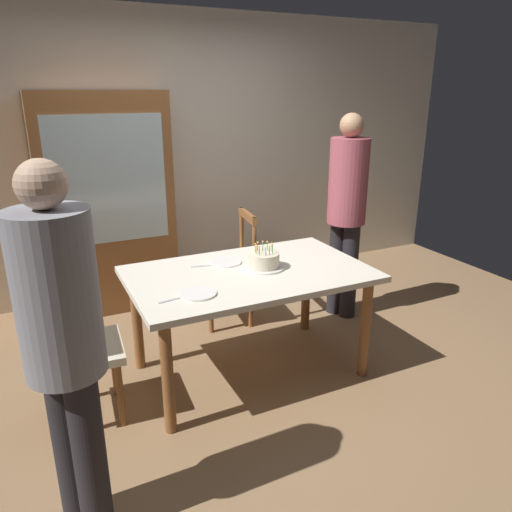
{
  "coord_description": "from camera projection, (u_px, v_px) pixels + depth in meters",
  "views": [
    {
      "loc": [
        -1.27,
        -2.75,
        1.91
      ],
      "look_at": [
        0.05,
        0.0,
        0.86
      ],
      "focal_mm": 34.14,
      "sensor_mm": 36.0,
      "label": 1
    }
  ],
  "objects": [
    {
      "name": "chair_spindle_back",
      "position": [
        229.0,
        271.0,
        4.09
      ],
      "size": [
        0.5,
        0.5,
        0.95
      ],
      "color": "beige",
      "rests_on": "ground"
    },
    {
      "name": "back_wall",
      "position": [
        167.0,
        156.0,
        4.64
      ],
      "size": [
        6.4,
        0.1,
        2.6
      ],
      "primitive_type": "cube",
      "color": "silver",
      "rests_on": "ground"
    },
    {
      "name": "fork_far_side",
      "position": [
        204.0,
        266.0,
        3.32
      ],
      "size": [
        0.18,
        0.05,
        0.01
      ],
      "primitive_type": "cube",
      "rotation": [
        0.0,
        0.0,
        -0.19
      ],
      "color": "silver",
      "rests_on": "dining_table"
    },
    {
      "name": "chair_upholstered",
      "position": [
        66.0,
        341.0,
        2.81
      ],
      "size": [
        0.48,
        0.47,
        0.95
      ],
      "color": "beige",
      "rests_on": "ground"
    },
    {
      "name": "china_cabinet",
      "position": [
        107.0,
        205.0,
        4.24
      ],
      "size": [
        1.1,
        0.45,
        1.9
      ],
      "color": "brown",
      "rests_on": "ground"
    },
    {
      "name": "fork_near_celebrant",
      "position": [
        172.0,
        300.0,
        2.79
      ],
      "size": [
        0.18,
        0.04,
        0.01
      ],
      "primitive_type": "cube",
      "rotation": [
        0.0,
        0.0,
        0.14
      ],
      "color": "silver",
      "rests_on": "dining_table"
    },
    {
      "name": "plate_far_side",
      "position": [
        226.0,
        262.0,
        3.39
      ],
      "size": [
        0.22,
        0.22,
        0.01
      ],
      "primitive_type": "cylinder",
      "color": "white",
      "rests_on": "dining_table"
    },
    {
      "name": "person_guest",
      "position": [
        347.0,
        205.0,
        4.05
      ],
      "size": [
        0.32,
        0.32,
        1.73
      ],
      "color": "#262328",
      "rests_on": "ground"
    },
    {
      "name": "dining_table",
      "position": [
        249.0,
        284.0,
        3.27
      ],
      "size": [
        1.58,
        0.97,
        0.76
      ],
      "color": "silver",
      "rests_on": "ground"
    },
    {
      "name": "person_celebrant",
      "position": [
        64.0,
        340.0,
        1.94
      ],
      "size": [
        0.32,
        0.32,
        1.68
      ],
      "color": "#262328",
      "rests_on": "ground"
    },
    {
      "name": "birthday_cake",
      "position": [
        264.0,
        261.0,
        3.27
      ],
      "size": [
        0.28,
        0.28,
        0.18
      ],
      "color": "silver",
      "rests_on": "dining_table"
    },
    {
      "name": "plate_near_celebrant",
      "position": [
        198.0,
        294.0,
        2.87
      ],
      "size": [
        0.22,
        0.22,
        0.01
      ],
      "primitive_type": "cylinder",
      "color": "white",
      "rests_on": "dining_table"
    },
    {
      "name": "ground",
      "position": [
        250.0,
        370.0,
        3.48
      ],
      "size": [
        6.4,
        6.4,
        0.0
      ],
      "primitive_type": "plane",
      "color": "#93704C"
    }
  ]
}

